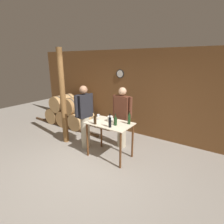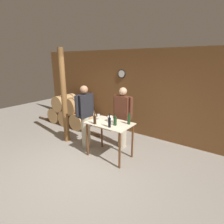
{
  "view_description": "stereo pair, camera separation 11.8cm",
  "coord_description": "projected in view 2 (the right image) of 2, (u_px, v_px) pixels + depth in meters",
  "views": [
    {
      "loc": [
        2.46,
        -2.49,
        2.38
      ],
      "look_at": [
        0.19,
        0.89,
        1.16
      ],
      "focal_mm": 28.0,
      "sensor_mm": 36.0,
      "label": 1
    },
    {
      "loc": [
        2.56,
        -2.42,
        2.38
      ],
      "look_at": [
        0.19,
        0.89,
        1.16
      ],
      "focal_mm": 28.0,
      "sensor_mm": 36.0,
      "label": 2
    }
  ],
  "objects": [
    {
      "name": "wine_glass_near_left",
      "position": [
        98.0,
        116.0,
        4.45
      ],
      "size": [
        0.07,
        0.07,
        0.14
      ],
      "color": "silver",
      "rests_on": "tasting_table"
    },
    {
      "name": "person_visitor_with_scarf",
      "position": [
        123.0,
        117.0,
        4.76
      ],
      "size": [
        0.59,
        0.24,
        1.69
      ],
      "color": "#B7AD93",
      "rests_on": "ground_plane"
    },
    {
      "name": "wooden_post",
      "position": [
        64.0,
        97.0,
        4.97
      ],
      "size": [
        0.16,
        0.16,
        2.7
      ],
      "color": "brown",
      "rests_on": "ground_plane"
    },
    {
      "name": "ground_plane",
      "position": [
        83.0,
        168.0,
        3.99
      ],
      "size": [
        14.0,
        14.0,
        0.0
      ],
      "primitive_type": "plane",
      "color": "gray"
    },
    {
      "name": "ice_bucket",
      "position": [
        110.0,
        119.0,
        4.33
      ],
      "size": [
        0.14,
        0.14,
        0.13
      ],
      "color": "white",
      "rests_on": "tasting_table"
    },
    {
      "name": "wine_glass_near_center",
      "position": [
        115.0,
        119.0,
        4.18
      ],
      "size": [
        0.07,
        0.07,
        0.15
      ],
      "color": "silver",
      "rests_on": "tasting_table"
    },
    {
      "name": "back_wall",
      "position": [
        137.0,
        93.0,
        5.57
      ],
      "size": [
        8.4,
        0.08,
        2.7
      ],
      "color": "brown",
      "rests_on": "ground_plane"
    },
    {
      "name": "person_host",
      "position": [
        85.0,
        116.0,
        4.71
      ],
      "size": [
        0.29,
        0.58,
        1.75
      ],
      "color": "#B7AD93",
      "rests_on": "ground_plane"
    },
    {
      "name": "tasting_table",
      "position": [
        110.0,
        130.0,
        4.29
      ],
      "size": [
        1.1,
        0.7,
        0.91
      ],
      "color": "beige",
      "rests_on": "ground_plane"
    },
    {
      "name": "wine_bottle_far_left",
      "position": [
        95.0,
        120.0,
        4.14
      ],
      "size": [
        0.07,
        0.07,
        0.28
      ],
      "color": "black",
      "rests_on": "tasting_table"
    },
    {
      "name": "wine_bottle_center",
      "position": [
        115.0,
        121.0,
        4.06
      ],
      "size": [
        0.08,
        0.08,
        0.28
      ],
      "color": "#193819",
      "rests_on": "tasting_table"
    },
    {
      "name": "wine_bottle_left",
      "position": [
        109.0,
        122.0,
        3.93
      ],
      "size": [
        0.06,
        0.06,
        0.32
      ],
      "color": "black",
      "rests_on": "tasting_table"
    },
    {
      "name": "wine_bottle_right",
      "position": [
        129.0,
        119.0,
        4.12
      ],
      "size": [
        0.07,
        0.07,
        0.31
      ],
      "color": "#193819",
      "rests_on": "tasting_table"
    },
    {
      "name": "barrel_rack",
      "position": [
        71.0,
        112.0,
        6.61
      ],
      "size": [
        3.29,
        0.82,
        1.12
      ],
      "color": "#4C331E",
      "rests_on": "ground_plane"
    }
  ]
}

